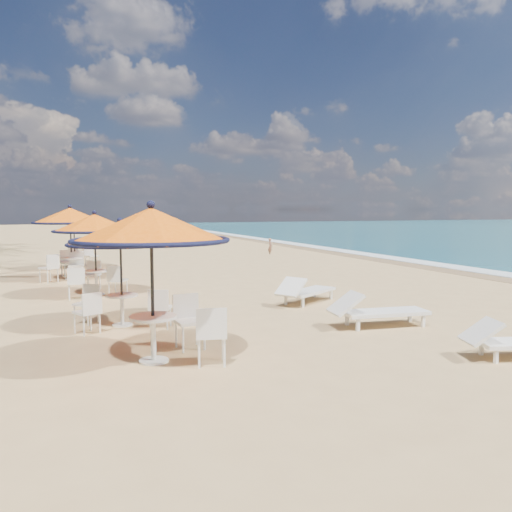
{
  "coord_description": "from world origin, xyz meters",
  "views": [
    {
      "loc": [
        -5.89,
        -7.29,
        2.39
      ],
      "look_at": [
        -1.16,
        4.57,
        1.2
      ],
      "focal_mm": 35.0,
      "sensor_mm": 36.0,
      "label": 1
    }
  ],
  "objects_px": {
    "station_2": "(95,233)",
    "station_4": "(75,223)",
    "station_3": "(69,225)",
    "lounger_mid": "(376,310)",
    "station_0": "(157,239)",
    "station_1": "(119,247)",
    "lounger_far": "(305,290)"
  },
  "relations": [
    {
      "from": "station_2",
      "to": "station_4",
      "type": "relative_size",
      "value": 0.98
    },
    {
      "from": "lounger_mid",
      "to": "station_3",
      "type": "bearing_deg",
      "value": 127.82
    },
    {
      "from": "station_1",
      "to": "station_3",
      "type": "height_order",
      "value": "station_3"
    },
    {
      "from": "station_0",
      "to": "station_2",
      "type": "relative_size",
      "value": 1.06
    },
    {
      "from": "station_0",
      "to": "lounger_far",
      "type": "xyz_separation_m",
      "value": [
        4.4,
        3.51,
        -1.6
      ]
    },
    {
      "from": "station_0",
      "to": "lounger_mid",
      "type": "height_order",
      "value": "station_0"
    },
    {
      "from": "station_2",
      "to": "station_3",
      "type": "relative_size",
      "value": 0.94
    },
    {
      "from": "station_4",
      "to": "station_2",
      "type": "bearing_deg",
      "value": -87.44
    },
    {
      "from": "station_4",
      "to": "station_0",
      "type": "bearing_deg",
      "value": -86.75
    },
    {
      "from": "station_3",
      "to": "station_4",
      "type": "height_order",
      "value": "station_3"
    },
    {
      "from": "station_4",
      "to": "lounger_far",
      "type": "height_order",
      "value": "station_4"
    },
    {
      "from": "station_3",
      "to": "station_0",
      "type": "bearing_deg",
      "value": -84.24
    },
    {
      "from": "station_4",
      "to": "station_1",
      "type": "bearing_deg",
      "value": -87.44
    },
    {
      "from": "station_1",
      "to": "lounger_mid",
      "type": "bearing_deg",
      "value": -22.51
    },
    {
      "from": "station_0",
      "to": "station_2",
      "type": "xyz_separation_m",
      "value": [
        -0.47,
        6.82,
        -0.2
      ]
    },
    {
      "from": "station_4",
      "to": "lounger_mid",
      "type": "height_order",
      "value": "station_4"
    },
    {
      "from": "station_2",
      "to": "station_4",
      "type": "bearing_deg",
      "value": 92.56
    },
    {
      "from": "station_2",
      "to": "lounger_mid",
      "type": "relative_size",
      "value": 1.13
    },
    {
      "from": "station_4",
      "to": "lounger_far",
      "type": "relative_size",
      "value": 1.21
    },
    {
      "from": "station_2",
      "to": "station_1",
      "type": "bearing_deg",
      "value": -87.45
    },
    {
      "from": "station_2",
      "to": "lounger_far",
      "type": "distance_m",
      "value": 6.05
    },
    {
      "from": "station_0",
      "to": "station_2",
      "type": "distance_m",
      "value": 6.84
    },
    {
      "from": "station_2",
      "to": "station_0",
      "type": "bearing_deg",
      "value": -86.07
    },
    {
      "from": "station_2",
      "to": "lounger_far",
      "type": "relative_size",
      "value": 1.18
    },
    {
      "from": "station_1",
      "to": "lounger_mid",
      "type": "distance_m",
      "value": 5.39
    },
    {
      "from": "station_1",
      "to": "station_2",
      "type": "relative_size",
      "value": 0.93
    },
    {
      "from": "station_3",
      "to": "station_4",
      "type": "distance_m",
      "value": 3.19
    },
    {
      "from": "station_1",
      "to": "lounger_mid",
      "type": "height_order",
      "value": "station_1"
    },
    {
      "from": "station_1",
      "to": "station_3",
      "type": "distance_m",
      "value": 7.8
    },
    {
      "from": "lounger_mid",
      "to": "lounger_far",
      "type": "bearing_deg",
      "value": 101.01
    },
    {
      "from": "station_3",
      "to": "station_2",
      "type": "bearing_deg",
      "value": -80.84
    },
    {
      "from": "station_2",
      "to": "station_4",
      "type": "xyz_separation_m",
      "value": [
        -0.3,
        6.79,
        0.13
      ]
    }
  ]
}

